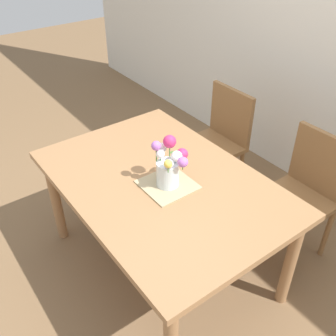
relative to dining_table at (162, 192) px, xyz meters
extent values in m
plane|color=brown|center=(0.00, 0.00, -0.65)|extent=(12.00, 12.00, 0.00)
cube|color=#9E7047|center=(0.00, 0.00, 0.07)|extent=(1.50, 1.03, 0.04)
cylinder|color=#9E7047|center=(-0.67, -0.44, -0.30)|extent=(0.07, 0.07, 0.69)
cylinder|color=#9E7047|center=(-0.67, 0.44, -0.30)|extent=(0.07, 0.07, 0.69)
cylinder|color=#9E7047|center=(0.67, 0.44, -0.30)|extent=(0.07, 0.07, 0.69)
cube|color=olive|center=(-0.41, 0.78, -0.19)|extent=(0.42, 0.42, 0.04)
cylinder|color=olive|center=(-0.23, 0.60, -0.43)|extent=(0.04, 0.04, 0.44)
cylinder|color=olive|center=(-0.59, 0.60, -0.43)|extent=(0.04, 0.04, 0.44)
cylinder|color=olive|center=(-0.23, 0.96, -0.43)|extent=(0.04, 0.04, 0.44)
cylinder|color=olive|center=(-0.59, 0.96, -0.43)|extent=(0.04, 0.04, 0.44)
cube|color=olive|center=(-0.41, 0.97, 0.04)|extent=(0.42, 0.04, 0.42)
cube|color=olive|center=(0.41, 0.78, -0.19)|extent=(0.42, 0.42, 0.04)
cylinder|color=olive|center=(0.59, 0.60, -0.43)|extent=(0.04, 0.04, 0.44)
cylinder|color=olive|center=(0.23, 0.60, -0.43)|extent=(0.04, 0.04, 0.44)
cylinder|color=olive|center=(0.59, 0.96, -0.43)|extent=(0.04, 0.04, 0.44)
cylinder|color=olive|center=(0.23, 0.96, -0.43)|extent=(0.04, 0.04, 0.44)
cube|color=olive|center=(0.41, 0.97, 0.04)|extent=(0.42, 0.04, 0.42)
cube|color=tan|center=(0.06, 0.00, 0.09)|extent=(0.28, 0.28, 0.01)
cylinder|color=silver|center=(0.06, 0.00, 0.17)|extent=(0.13, 0.13, 0.15)
sphere|color=#D12D66|center=(0.06, 0.10, 0.26)|extent=(0.07, 0.07, 0.07)
cylinder|color=#478438|center=(0.06, 0.10, 0.25)|extent=(0.01, 0.01, 0.03)
sphere|color=#B266C6|center=(0.00, -0.03, 0.34)|extent=(0.05, 0.05, 0.05)
cylinder|color=#478438|center=(0.00, -0.03, 0.28)|extent=(0.01, 0.01, 0.10)
sphere|color=#D12D66|center=(0.01, 0.05, 0.34)|extent=(0.07, 0.07, 0.07)
cylinder|color=#478438|center=(0.01, 0.05, 0.29)|extent=(0.01, 0.01, 0.11)
sphere|color=white|center=(0.02, -0.02, 0.29)|extent=(0.05, 0.05, 0.05)
cylinder|color=#478438|center=(0.02, -0.02, 0.26)|extent=(0.01, 0.01, 0.06)
sphere|color=white|center=(-0.04, 0.03, 0.28)|extent=(0.06, 0.06, 0.06)
cylinder|color=#478438|center=(-0.04, 0.03, 0.26)|extent=(0.01, 0.01, 0.05)
sphere|color=#EFD14C|center=(0.12, -0.04, 0.29)|extent=(0.05, 0.05, 0.05)
cylinder|color=#478438|center=(0.12, -0.04, 0.26)|extent=(0.01, 0.01, 0.06)
sphere|color=#B266C6|center=(0.15, 0.04, 0.28)|extent=(0.06, 0.06, 0.06)
cylinder|color=#478438|center=(0.15, 0.04, 0.26)|extent=(0.01, 0.01, 0.05)
sphere|color=white|center=(0.10, -0.03, 0.27)|extent=(0.05, 0.05, 0.05)
cylinder|color=#478438|center=(0.10, -0.03, 0.25)|extent=(0.01, 0.01, 0.04)
sphere|color=white|center=(0.08, 0.05, 0.28)|extent=(0.06, 0.06, 0.06)
cylinder|color=#478438|center=(0.08, 0.05, 0.25)|extent=(0.01, 0.01, 0.04)
ellipsoid|color=#478438|center=(0.00, 0.08, 0.25)|extent=(0.06, 0.07, 0.03)
ellipsoid|color=#478438|center=(0.09, 0.06, 0.25)|extent=(0.06, 0.07, 0.02)
camera|label=1|loc=(1.46, -1.04, 1.45)|focal=41.31mm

